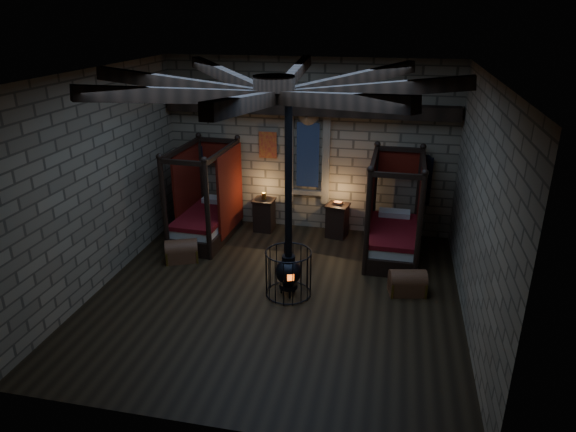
% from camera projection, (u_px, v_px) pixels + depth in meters
% --- Properties ---
extents(room, '(7.02, 7.02, 4.29)m').
position_uv_depth(room, '(275.00, 101.00, 8.71)').
color(room, black).
rests_on(room, ground).
extents(bed_left, '(1.23, 2.20, 2.25)m').
position_uv_depth(bed_left, '(207.00, 216.00, 12.38)').
color(bed_left, black).
rests_on(bed_left, ground).
extents(bed_right, '(1.18, 2.19, 2.26)m').
position_uv_depth(bed_right, '(393.00, 231.00, 11.50)').
color(bed_right, black).
rests_on(bed_right, ground).
extents(trunk_left, '(0.81, 0.68, 0.51)m').
position_uv_depth(trunk_left, '(182.00, 251.00, 11.32)').
color(trunk_left, brown).
rests_on(trunk_left, ground).
extents(trunk_right, '(0.77, 0.57, 0.51)m').
position_uv_depth(trunk_right, '(407.00, 283.00, 10.01)').
color(trunk_right, brown).
rests_on(trunk_right, ground).
extents(nightstand_left, '(0.53, 0.51, 1.00)m').
position_uv_depth(nightstand_left, '(264.00, 214.00, 12.83)').
color(nightstand_left, black).
rests_on(nightstand_left, ground).
extents(nightstand_right, '(0.60, 0.58, 0.90)m').
position_uv_depth(nightstand_right, '(337.00, 220.00, 12.48)').
color(nightstand_right, black).
rests_on(nightstand_right, ground).
extents(stove, '(0.90, 0.90, 4.05)m').
position_uv_depth(stove, '(288.00, 268.00, 9.84)').
color(stove, black).
rests_on(stove, ground).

